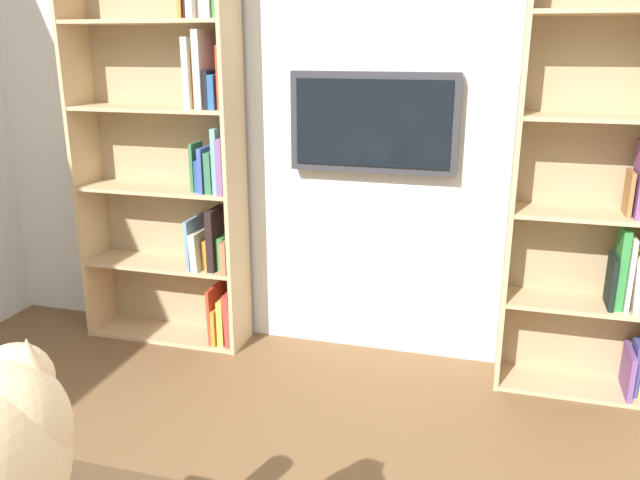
# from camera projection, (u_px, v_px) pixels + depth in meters

# --- Properties ---
(wall_back) EXTENTS (4.52, 0.06, 2.70)m
(wall_back) POSITION_uv_depth(u_px,v_px,m) (368.00, 102.00, 3.24)
(wall_back) COLOR silver
(wall_back) RESTS_ON ground
(bookshelf_left) EXTENTS (0.76, 0.28, 2.21)m
(bookshelf_left) POSITION_uv_depth(u_px,v_px,m) (622.00, 169.00, 2.85)
(bookshelf_left) COLOR tan
(bookshelf_left) RESTS_ON ground
(bookshelf_right) EXTENTS (0.92, 0.28, 2.18)m
(bookshelf_right) POSITION_uv_depth(u_px,v_px,m) (179.00, 150.00, 3.42)
(bookshelf_right) COLOR tan
(bookshelf_right) RESTS_ON ground
(wall_mounted_tv) EXTENTS (0.85, 0.07, 0.50)m
(wall_mounted_tv) POSITION_uv_depth(u_px,v_px,m) (373.00, 123.00, 3.18)
(wall_mounted_tv) COLOR #333338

